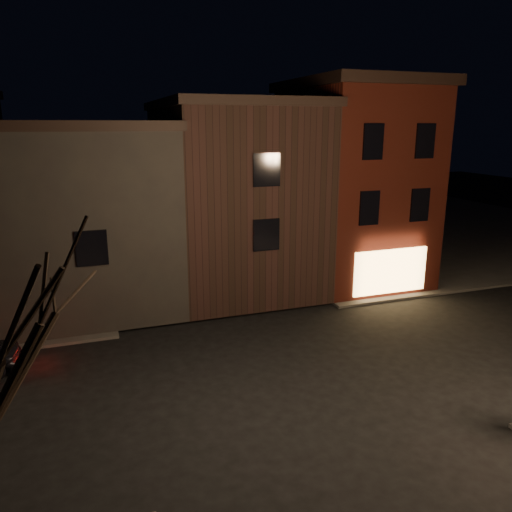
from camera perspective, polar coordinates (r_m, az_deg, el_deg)
The scene contains 5 objects.
ground at distance 17.70m, azimuth 2.81°, elevation -13.45°, with size 120.00×120.00×0.00m, color black.
sidewalk_far_right at distance 43.90m, azimuth 17.33°, elevation 3.23°, with size 30.00×30.00×0.12m, color #2D2B28.
corner_building at distance 27.82m, azimuth 10.97°, elevation 8.42°, with size 6.50×8.50×10.50m.
row_building_a at distance 26.24m, azimuth -2.71°, elevation 7.05°, with size 7.30×10.30×9.40m.
row_building_b at distance 25.23m, azimuth -18.72°, elevation 4.82°, with size 7.80×10.30×8.40m.
Camera 1 is at (-5.97, -14.40, 8.39)m, focal length 35.00 mm.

